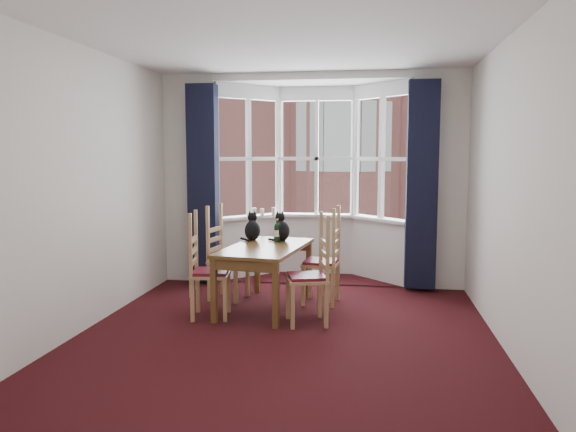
% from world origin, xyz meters
% --- Properties ---
extents(floor, '(4.50, 4.50, 0.00)m').
position_xyz_m(floor, '(0.00, 0.00, 0.00)').
color(floor, black).
rests_on(floor, ground).
extents(ceiling, '(4.50, 4.50, 0.00)m').
position_xyz_m(ceiling, '(0.00, 0.00, 2.80)').
color(ceiling, white).
rests_on(ceiling, floor).
extents(wall_left, '(0.00, 4.50, 4.50)m').
position_xyz_m(wall_left, '(-2.00, 0.00, 1.40)').
color(wall_left, silver).
rests_on(wall_left, floor).
extents(wall_right, '(0.00, 4.50, 4.50)m').
position_xyz_m(wall_right, '(2.00, 0.00, 1.40)').
color(wall_right, silver).
rests_on(wall_right, floor).
extents(wall_near, '(4.00, 0.00, 4.00)m').
position_xyz_m(wall_near, '(0.00, -2.25, 1.40)').
color(wall_near, silver).
rests_on(wall_near, floor).
extents(wall_back_pier_left, '(0.70, 0.12, 2.80)m').
position_xyz_m(wall_back_pier_left, '(-1.65, 2.25, 1.40)').
color(wall_back_pier_left, silver).
rests_on(wall_back_pier_left, floor).
extents(wall_back_pier_right, '(0.70, 0.12, 2.80)m').
position_xyz_m(wall_back_pier_right, '(1.65, 2.25, 1.40)').
color(wall_back_pier_right, silver).
rests_on(wall_back_pier_right, floor).
extents(bay_window, '(2.76, 0.94, 2.80)m').
position_xyz_m(bay_window, '(0.00, 2.75, 1.40)').
color(bay_window, white).
rests_on(bay_window, floor).
extents(curtain_left, '(0.38, 0.22, 2.60)m').
position_xyz_m(curtain_left, '(-1.42, 2.07, 1.35)').
color(curtain_left, black).
rests_on(curtain_left, floor).
extents(curtain_right, '(0.38, 0.22, 2.60)m').
position_xyz_m(curtain_right, '(1.42, 2.07, 1.35)').
color(curtain_right, black).
rests_on(curtain_right, floor).
extents(dining_table, '(0.96, 1.53, 0.71)m').
position_xyz_m(dining_table, '(-0.37, 0.97, 0.63)').
color(dining_table, brown).
rests_on(dining_table, floor).
extents(chair_left_near, '(0.46, 0.48, 0.92)m').
position_xyz_m(chair_left_near, '(-0.98, 0.54, 0.47)').
color(chair_left_near, tan).
rests_on(chair_left_near, floor).
extents(chair_left_far, '(0.47, 0.48, 0.92)m').
position_xyz_m(chair_left_far, '(-0.98, 1.33, 0.47)').
color(chair_left_far, tan).
rests_on(chair_left_far, floor).
extents(chair_right_near, '(0.50, 0.51, 0.92)m').
position_xyz_m(chair_right_near, '(0.24, 0.50, 0.47)').
color(chair_right_near, tan).
rests_on(chair_right_near, floor).
extents(chair_right_far, '(0.44, 0.45, 0.92)m').
position_xyz_m(chair_right_far, '(0.32, 1.29, 0.47)').
color(chair_right_far, tan).
rests_on(chair_right_far, floor).
extents(cat_left, '(0.23, 0.29, 0.36)m').
position_xyz_m(cat_left, '(-0.61, 1.39, 0.85)').
color(cat_left, black).
rests_on(cat_left, dining_table).
extents(cat_right, '(0.27, 0.30, 0.36)m').
position_xyz_m(cat_right, '(-0.25, 1.39, 0.85)').
color(cat_right, black).
rests_on(cat_right, dining_table).
extents(wine_bottle, '(0.07, 0.07, 0.27)m').
position_xyz_m(wine_bottle, '(-0.29, 1.29, 0.83)').
color(wine_bottle, black).
rests_on(wine_bottle, dining_table).
extents(candle_tall, '(0.06, 0.06, 0.12)m').
position_xyz_m(candle_tall, '(-0.85, 2.60, 0.93)').
color(candle_tall, white).
rests_on(candle_tall, bay_window).
extents(candle_short, '(0.06, 0.06, 0.10)m').
position_xyz_m(candle_short, '(-0.73, 2.63, 0.92)').
color(candle_short, white).
rests_on(candle_short, bay_window).
extents(candle_extra, '(0.05, 0.05, 0.12)m').
position_xyz_m(candle_extra, '(-0.58, 2.65, 0.93)').
color(candle_extra, white).
rests_on(candle_extra, bay_window).
extents(street, '(80.00, 80.00, 0.00)m').
position_xyz_m(street, '(0.00, 32.25, -6.00)').
color(street, '#333335').
rests_on(street, ground).
extents(tenement_building, '(18.40, 7.80, 15.20)m').
position_xyz_m(tenement_building, '(0.00, 14.01, 1.60)').
color(tenement_building, '#A35E54').
rests_on(tenement_building, street).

